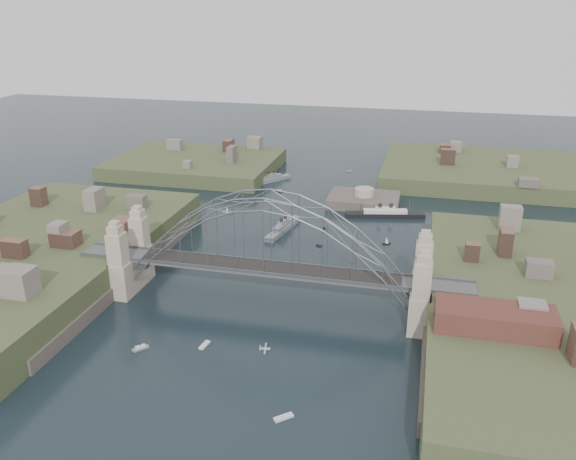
# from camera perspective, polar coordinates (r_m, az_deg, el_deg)

# --- Properties ---
(ground) EXTENTS (500.00, 500.00, 0.00)m
(ground) POSITION_cam_1_polar(r_m,az_deg,el_deg) (126.72, -1.95, -7.11)
(ground) COLOR black
(ground) RESTS_ON ground
(bridge) EXTENTS (84.00, 13.80, 24.60)m
(bridge) POSITION_cam_1_polar(r_m,az_deg,el_deg) (121.33, -2.02, -1.99)
(bridge) COLOR #504F52
(bridge) RESTS_ON ground
(shore_west) EXTENTS (50.50, 90.00, 12.00)m
(shore_west) POSITION_cam_1_polar(r_m,az_deg,el_deg) (150.37, -23.54, -3.39)
(shore_west) COLOR #3F4928
(shore_west) RESTS_ON ground
(shore_east) EXTENTS (50.50, 90.00, 12.00)m
(shore_east) POSITION_cam_1_polar(r_m,az_deg,el_deg) (124.93, 24.60, -8.66)
(shore_east) COLOR #3F4928
(shore_east) RESTS_ON ground
(headland_nw) EXTENTS (60.00, 45.00, 9.00)m
(headland_nw) POSITION_cam_1_polar(r_m,az_deg,el_deg) (227.51, -8.94, 5.84)
(headland_nw) COLOR #3F4928
(headland_nw) RESTS_ON ground
(headland_ne) EXTENTS (70.00, 55.00, 9.50)m
(headland_ne) POSITION_cam_1_polar(r_m,az_deg,el_deg) (226.01, 18.22, 4.98)
(headland_ne) COLOR #3F4928
(headland_ne) RESTS_ON ground
(fort_island) EXTENTS (22.00, 16.00, 9.40)m
(fort_island) POSITION_cam_1_polar(r_m,az_deg,el_deg) (188.17, 7.33, 2.36)
(fort_island) COLOR #4C423C
(fort_island) RESTS_ON ground
(wharf_shed) EXTENTS (20.00, 8.00, 4.00)m
(wharf_shed) POSITION_cam_1_polar(r_m,az_deg,el_deg) (106.74, 19.43, -8.15)
(wharf_shed) COLOR #592D26
(wharf_shed) RESTS_ON shore_east
(finger_pier) EXTENTS (4.00, 22.00, 1.40)m
(finger_pier) POSITION_cam_1_polar(r_m,az_deg,el_deg) (99.48, 16.43, -16.54)
(finger_pier) COLOR #504F52
(finger_pier) RESTS_ON ground
(naval_cruiser_near) EXTENTS (5.96, 19.56, 5.82)m
(naval_cruiser_near) POSITION_cam_1_polar(r_m,az_deg,el_deg) (165.08, -0.45, 0.24)
(naval_cruiser_near) COLOR gray
(naval_cruiser_near) RESTS_ON ground
(naval_cruiser_far) EXTENTS (11.37, 14.13, 5.41)m
(naval_cruiser_far) POSITION_cam_1_polar(r_m,az_deg,el_deg) (210.78, -1.63, 4.95)
(naval_cruiser_far) COLOR gray
(naval_cruiser_far) RESTS_ON ground
(ocean_liner) EXTENTS (23.62, 8.06, 5.76)m
(ocean_liner) POSITION_cam_1_polar(r_m,az_deg,el_deg) (177.88, 9.39, 1.53)
(ocean_liner) COLOR black
(ocean_liner) RESTS_ON ground
(aeroplane) EXTENTS (1.94, 3.50, 0.51)m
(aeroplane) POSITION_cam_1_polar(r_m,az_deg,el_deg) (103.22, -2.33, -11.40)
(aeroplane) COLOR #B3B4BB
(small_boat_a) EXTENTS (2.89, 1.19, 1.43)m
(small_boat_a) POSITION_cam_1_polar(r_m,az_deg,el_deg) (148.34, -9.00, -2.82)
(small_boat_a) COLOR silver
(small_boat_a) RESTS_ON ground
(small_boat_b) EXTENTS (1.84, 1.04, 0.45)m
(small_boat_b) POSITION_cam_1_polar(r_m,az_deg,el_deg) (155.11, 3.06, -1.52)
(small_boat_b) COLOR silver
(small_boat_b) RESTS_ON ground
(small_boat_c) EXTENTS (1.37, 3.01, 0.45)m
(small_boat_c) POSITION_cam_1_polar(r_m,az_deg,el_deg) (113.30, -8.09, -10.99)
(small_boat_c) COLOR silver
(small_boat_c) RESTS_ON ground
(small_boat_d) EXTENTS (2.18, 1.66, 2.38)m
(small_boat_d) POSITION_cam_1_polar(r_m,az_deg,el_deg) (158.13, 9.54, -1.04)
(small_boat_d) COLOR silver
(small_boat_d) RESTS_ON ground
(small_boat_e) EXTENTS (3.20, 1.16, 2.38)m
(small_boat_e) POSITION_cam_1_polar(r_m,az_deg,el_deg) (179.78, -5.91, 1.87)
(small_boat_e) COLOR silver
(small_boat_e) RESTS_ON ground
(small_boat_f) EXTENTS (1.26, 1.53, 0.45)m
(small_boat_f) POSITION_cam_1_polar(r_m,az_deg,el_deg) (167.37, 3.50, 0.23)
(small_boat_f) COLOR silver
(small_boat_f) RESTS_ON ground
(small_boat_g) EXTENTS (3.03, 2.85, 0.45)m
(small_boat_g) POSITION_cam_1_polar(r_m,az_deg,el_deg) (95.55, -0.43, -17.72)
(small_boat_g) COLOR silver
(small_boat_g) RESTS_ON ground
(small_boat_h) EXTENTS (2.29, 0.85, 1.43)m
(small_boat_h) POSITION_cam_1_polar(r_m,az_deg,el_deg) (199.10, -0.82, 3.79)
(small_boat_h) COLOR silver
(small_boat_h) RESTS_ON ground
(small_boat_i) EXTENTS (2.38, 1.75, 1.43)m
(small_boat_i) POSITION_cam_1_polar(r_m,az_deg,el_deg) (137.31, 11.47, -5.06)
(small_boat_i) COLOR silver
(small_boat_i) RESTS_ON ground
(small_boat_j) EXTENTS (2.84, 3.04, 1.43)m
(small_boat_j) POSITION_cam_1_polar(r_m,az_deg,el_deg) (114.46, -14.10, -11.04)
(small_boat_j) COLOR silver
(small_boat_j) RESTS_ON ground
(small_boat_k) EXTENTS (2.18, 1.29, 0.45)m
(small_boat_k) POSITION_cam_1_polar(r_m,az_deg,el_deg) (224.73, 5.93, 5.70)
(small_boat_k) COLOR silver
(small_boat_k) RESTS_ON ground
(small_boat_l) EXTENTS (2.26, 2.12, 0.45)m
(small_boat_l) POSITION_cam_1_polar(r_m,az_deg,el_deg) (159.23, -12.03, -1.36)
(small_boat_l) COLOR silver
(small_boat_l) RESTS_ON ground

